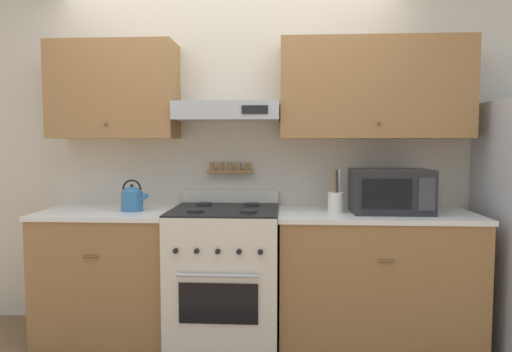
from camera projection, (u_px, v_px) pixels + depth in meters
The scene contains 7 objects.
wall_back at pixel (242, 136), 3.41m from camera, with size 5.20×0.46×2.55m.
counter_left at pixel (111, 273), 3.25m from camera, with size 0.92×0.66×0.90m.
counter_right at pixel (375, 277), 3.14m from camera, with size 1.33×0.66×0.90m.
stove_range at pixel (225, 274), 3.16m from camera, with size 0.73×0.73×1.02m.
tea_kettle at pixel (132, 198), 3.18m from camera, with size 0.19×0.15×0.22m.
microwave at pixel (390, 191), 3.09m from camera, with size 0.52×0.36×0.30m.
utensil_crock at pixel (336, 201), 3.10m from camera, with size 0.11×0.11×0.29m.
Camera 1 is at (0.39, -2.79, 1.38)m, focal length 32.00 mm.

